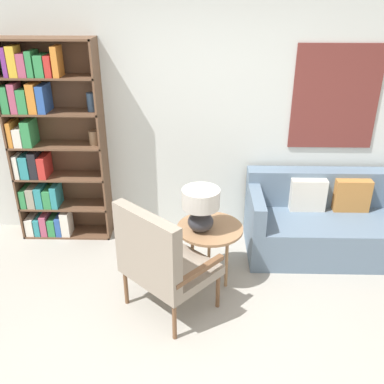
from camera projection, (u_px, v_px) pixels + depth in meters
ground_plane at (186, 366)px, 3.15m from camera, size 14.00×14.00×0.00m
wall_back at (195, 112)px, 4.38m from camera, size 6.40×0.08×2.70m
bookshelf at (46, 145)px, 4.39m from camera, size 0.96×0.30×2.09m
armchair at (159, 258)px, 3.43m from camera, size 0.91×0.90×1.00m
couch at (329, 223)px, 4.42m from camera, size 1.68×0.81×0.80m
side_table at (210, 232)px, 3.84m from camera, size 0.60×0.60×0.58m
table_lamp at (201, 206)px, 3.67m from camera, size 0.33×0.33×0.40m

